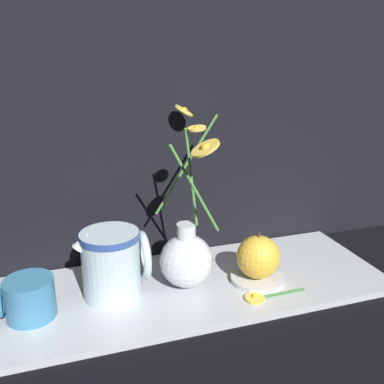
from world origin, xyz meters
name	(u,v)px	position (x,y,z in m)	size (l,w,h in m)	color
ground_plane	(194,288)	(0.00, 0.00, 0.00)	(6.00, 6.00, 0.00)	black
shelf	(194,286)	(0.00, 0.00, 0.01)	(0.74, 0.27, 0.01)	#B2B7BC
vase_with_flowers	(187,256)	(-0.02, 0.00, 0.07)	(0.12, 0.24, 0.32)	silver
yellow_mug	(29,298)	(-0.29, -0.02, 0.05)	(0.09, 0.08, 0.07)	teal
ceramic_pitcher	(113,261)	(-0.15, 0.01, 0.08)	(0.13, 0.10, 0.13)	silver
saucer_plate	(257,279)	(0.12, -0.03, 0.02)	(0.10, 0.10, 0.01)	silver
orange_fruit	(258,257)	(0.12, -0.03, 0.06)	(0.08, 0.08, 0.09)	gold
loose_daisy	(262,297)	(0.10, -0.09, 0.02)	(0.12, 0.04, 0.01)	#336B2D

